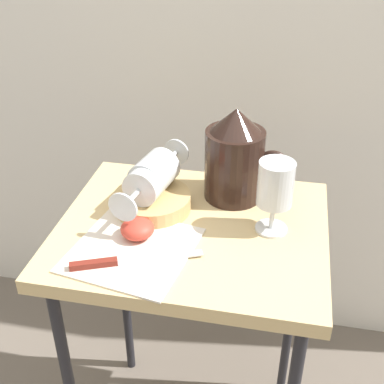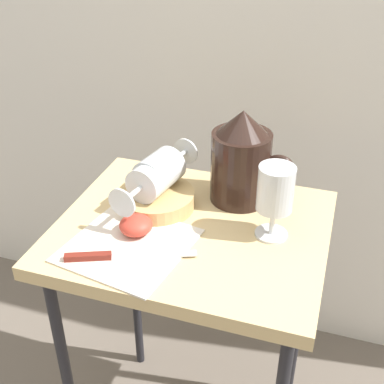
% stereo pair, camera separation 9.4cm
% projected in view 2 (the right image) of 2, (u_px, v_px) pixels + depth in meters
% --- Properties ---
extents(curtain_drape, '(2.40, 0.03, 1.93)m').
position_uv_depth(curtain_drape, '(252.00, 28.00, 1.27)').
color(curtain_drape, silver).
rests_on(curtain_drape, ground_plane).
extents(table, '(0.54, 0.44, 0.69)m').
position_uv_depth(table, '(192.00, 255.00, 1.05)').
color(table, tan).
rests_on(table, ground_plane).
extents(linen_napkin, '(0.25, 0.25, 0.00)m').
position_uv_depth(linen_napkin, '(129.00, 245.00, 0.96)').
color(linen_napkin, silver).
rests_on(linen_napkin, table).
extents(basket_tray, '(0.16, 0.16, 0.03)m').
position_uv_depth(basket_tray, '(156.00, 199.00, 1.07)').
color(basket_tray, tan).
rests_on(basket_tray, table).
extents(pitcher, '(0.18, 0.13, 0.20)m').
position_uv_depth(pitcher, '(241.00, 165.00, 1.06)').
color(pitcher, black).
rests_on(pitcher, table).
extents(wine_glass_upright, '(0.07, 0.07, 0.15)m').
position_uv_depth(wine_glass_upright, '(275.00, 193.00, 0.94)').
color(wine_glass_upright, silver).
rests_on(wine_glass_upright, table).
extents(wine_glass_tipped_near, '(0.10, 0.16, 0.08)m').
position_uv_depth(wine_glass_tipped_near, '(160.00, 170.00, 1.06)').
color(wine_glass_tipped_near, silver).
rests_on(wine_glass_tipped_near, basket_tray).
extents(wine_glass_tipped_far, '(0.10, 0.16, 0.07)m').
position_uv_depth(wine_glass_tipped_far, '(152.00, 179.00, 1.03)').
color(wine_glass_tipped_far, silver).
rests_on(wine_glass_tipped_far, basket_tray).
extents(apple_half_left, '(0.07, 0.07, 0.04)m').
position_uv_depth(apple_half_left, '(136.00, 225.00, 0.98)').
color(apple_half_left, '#CC3D2D').
rests_on(apple_half_left, linen_napkin).
extents(knife, '(0.23, 0.11, 0.01)m').
position_uv_depth(knife, '(111.00, 256.00, 0.92)').
color(knife, silver).
rests_on(knife, linen_napkin).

